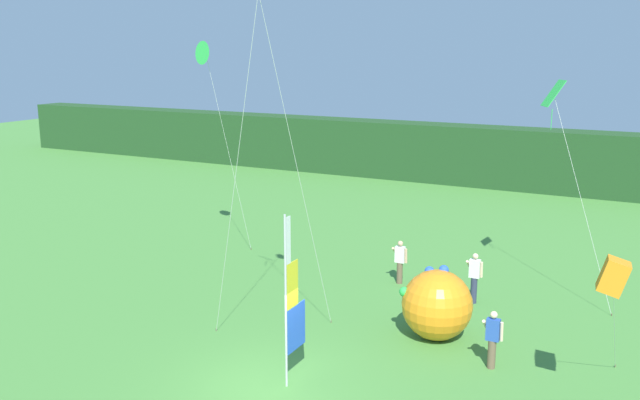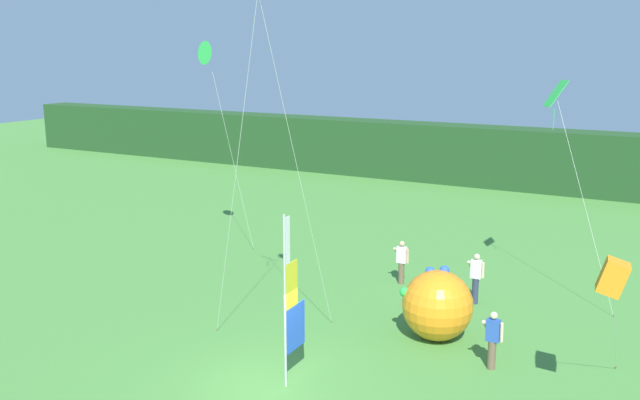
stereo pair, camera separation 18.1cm
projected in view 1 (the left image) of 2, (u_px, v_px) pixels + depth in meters
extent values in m
plane|color=#478438|center=(269.00, 385.00, 17.89)|extent=(120.00, 120.00, 0.00)
cube|color=#1E421E|center=(512.00, 158.00, 42.46)|extent=(80.00, 2.40, 3.72)
cylinder|color=#B7B7BC|center=(286.00, 303.00, 17.35)|extent=(0.06, 0.06, 4.60)
cube|color=blue|center=(296.00, 327.00, 17.98)|extent=(0.02, 0.97, 1.23)
cube|color=yellow|center=(292.00, 285.00, 17.55)|extent=(0.02, 0.60, 1.23)
cube|color=white|center=(288.00, 241.00, 17.12)|extent=(0.02, 0.23, 1.23)
cylinder|color=brown|center=(492.00, 354.00, 18.77)|extent=(0.22, 0.22, 0.82)
cube|color=#284CA8|center=(493.00, 330.00, 18.61)|extent=(0.36, 0.20, 0.62)
sphere|color=beige|center=(494.00, 315.00, 18.52)|extent=(0.20, 0.20, 0.20)
cylinder|color=beige|center=(485.00, 324.00, 18.75)|extent=(0.09, 0.48, 0.42)
cylinder|color=beige|center=(502.00, 332.00, 18.52)|extent=(0.09, 0.14, 0.56)
cylinder|color=brown|center=(400.00, 273.00, 25.49)|extent=(0.22, 0.22, 0.81)
cube|color=white|center=(400.00, 255.00, 25.34)|extent=(0.36, 0.20, 0.61)
sphere|color=tan|center=(400.00, 243.00, 25.24)|extent=(0.20, 0.20, 0.20)
cylinder|color=tan|center=(395.00, 251.00, 25.47)|extent=(0.09, 0.48, 0.42)
cylinder|color=tan|center=(406.00, 256.00, 25.24)|extent=(0.09, 0.14, 0.56)
cylinder|color=#2D334C|center=(474.00, 290.00, 23.53)|extent=(0.22, 0.22, 0.92)
cube|color=white|center=(475.00, 269.00, 23.36)|extent=(0.36, 0.20, 0.64)
sphere|color=beige|center=(475.00, 256.00, 23.26)|extent=(0.20, 0.20, 0.20)
cylinder|color=beige|center=(469.00, 265.00, 23.50)|extent=(0.09, 0.48, 0.42)
cylinder|color=beige|center=(482.00, 270.00, 23.27)|extent=(0.09, 0.14, 0.56)
sphere|color=orange|center=(437.00, 305.00, 20.56)|extent=(2.12, 2.12, 2.12)
sphere|color=green|center=(404.00, 292.00, 20.55)|extent=(0.30, 0.30, 0.30)
sphere|color=blue|center=(444.00, 270.00, 20.63)|extent=(0.30, 0.30, 0.30)
sphere|color=blue|center=(429.00, 271.00, 20.96)|extent=(0.30, 0.30, 0.30)
cylinder|color=brown|center=(612.00, 315.00, 22.48)|extent=(0.03, 0.03, 0.08)
cylinder|color=silver|center=(582.00, 203.00, 22.82)|extent=(2.55, 1.25, 7.08)
cube|color=green|center=(553.00, 93.00, 23.14)|extent=(0.87, 0.94, 0.89)
cylinder|color=green|center=(552.00, 119.00, 23.34)|extent=(0.02, 0.02, 0.70)
cylinder|color=brown|center=(216.00, 330.00, 21.30)|extent=(0.03, 0.03, 0.08)
cylinder|color=silver|center=(239.00, 151.00, 18.45)|extent=(3.32, 1.93, 11.75)
cylinder|color=brown|center=(615.00, 366.00, 18.88)|extent=(0.03, 0.03, 0.08)
cylinder|color=silver|center=(614.00, 327.00, 17.07)|extent=(0.10, 3.34, 3.64)
cube|color=orange|center=(613.00, 276.00, 15.25)|extent=(0.75, 0.58, 0.87)
cylinder|color=brown|center=(251.00, 249.00, 29.78)|extent=(0.03, 0.03, 0.08)
cylinder|color=silver|center=(229.00, 156.00, 28.43)|extent=(0.96, 1.53, 8.35)
cone|color=green|center=(206.00, 53.00, 27.07)|extent=(1.00, 0.68, 0.95)
cylinder|color=brown|center=(331.00, 322.00, 21.92)|extent=(0.03, 0.03, 0.08)
cylinder|color=silver|center=(296.00, 162.00, 19.10)|extent=(0.32, 3.91, 10.95)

